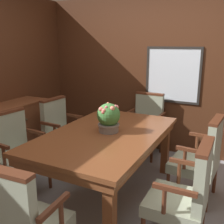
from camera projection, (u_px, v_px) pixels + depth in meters
ground_plane at (98, 202)px, 2.94m from camera, size 14.00×14.00×0.00m
wall_back at (153, 76)px, 4.20m from camera, size 7.20×0.08×2.45m
dining_table at (106, 140)px, 2.95m from camera, size 1.14×1.85×0.76m
chair_left_near at (17, 150)px, 3.08m from camera, size 0.53×0.57×0.97m
chair_head_far at (146, 122)px, 4.14m from camera, size 0.56×0.51×0.97m
chair_left_far at (61, 130)px, 3.78m from camera, size 0.52×0.57×0.97m
chair_right_near at (186, 193)px, 2.19m from camera, size 0.49×0.54×0.97m
chair_right_far at (201, 157)px, 2.89m from camera, size 0.52×0.57×0.97m
chair_head_near at (22, 221)px, 1.85m from camera, size 0.56×0.51×0.97m
potted_plant at (109, 118)px, 2.91m from camera, size 0.27×0.26×0.33m
sideboard_cabinet at (16, 132)px, 3.88m from camera, size 0.46×1.00×0.89m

